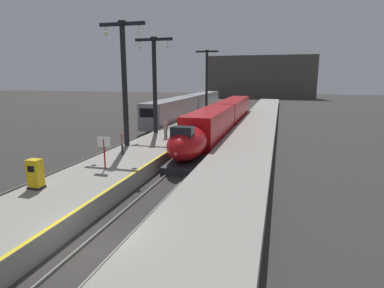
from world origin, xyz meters
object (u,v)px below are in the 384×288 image
object	(u,v)px
passenger_near_edge	(166,128)
station_column_distant	(207,75)
highspeed_train_main	(222,118)
departure_info_board	(104,146)
passenger_mid_platform	(122,142)
ticket_machine_yellow	(35,175)
regional_train_adjacent	(190,105)
station_column_far	(155,77)
rolling_suitcase	(179,136)
station_column_mid	(124,74)

from	to	relation	value
passenger_near_edge	station_column_distant	bearing A→B (deg)	94.32
highspeed_train_main	departure_info_board	world-z (taller)	highspeed_train_main
passenger_mid_platform	ticket_machine_yellow	size ratio (longest dim) A/B	1.06
highspeed_train_main	passenger_near_edge	size ratio (longest dim) A/B	22.22
ticket_machine_yellow	departure_info_board	xyz separation A→B (m)	(1.64, 4.26, 0.77)
regional_train_adjacent	departure_info_board	bearing A→B (deg)	-83.23
passenger_mid_platform	passenger_near_edge	bearing A→B (deg)	83.19
highspeed_train_main	passenger_near_edge	world-z (taller)	highspeed_train_main
station_column_far	rolling_suitcase	size ratio (longest dim) A/B	10.01
regional_train_adjacent	rolling_suitcase	world-z (taller)	regional_train_adjacent
highspeed_train_main	passenger_mid_platform	xyz separation A→B (m)	(-4.74, -16.98, 0.11)
passenger_near_edge	highspeed_train_main	bearing A→B (deg)	68.12
highspeed_train_main	station_column_far	world-z (taller)	station_column_far
passenger_mid_platform	departure_info_board	world-z (taller)	departure_info_board
station_column_far	station_column_mid	bearing A→B (deg)	-90.00
station_column_distant	ticket_machine_yellow	world-z (taller)	station_column_distant
passenger_mid_platform	ticket_machine_yellow	xyz separation A→B (m)	(-0.81, -8.27, -0.25)
passenger_mid_platform	departure_info_board	size ratio (longest dim) A/B	0.80
highspeed_train_main	departure_info_board	bearing A→B (deg)	-100.54
station_column_distant	ticket_machine_yellow	bearing A→B (deg)	-89.53
ticket_machine_yellow	station_column_distant	bearing A→B (deg)	90.47
passenger_near_edge	ticket_machine_yellow	world-z (taller)	passenger_near_edge
regional_train_adjacent	rolling_suitcase	distance (m)	25.23
highspeed_train_main	station_column_mid	xyz separation A→B (m)	(-5.90, -13.88, 5.24)
station_column_far	highspeed_train_main	bearing A→B (deg)	50.26
highspeed_train_main	departure_info_board	size ratio (longest dim) A/B	17.71
station_column_far	passenger_near_edge	bearing A→B (deg)	-50.91
departure_info_board	ticket_machine_yellow	bearing A→B (deg)	-111.11
regional_train_adjacent	passenger_mid_platform	bearing A→B (deg)	-83.88
passenger_near_edge	rolling_suitcase	xyz separation A→B (m)	(1.52, -0.60, -0.69)
departure_info_board	station_column_distant	bearing A→B (deg)	92.97
highspeed_train_main	rolling_suitcase	size ratio (longest dim) A/B	38.24
station_column_mid	departure_info_board	distance (m)	8.70
passenger_near_edge	departure_info_board	size ratio (longest dim) A/B	0.80
ticket_machine_yellow	station_column_mid	bearing A→B (deg)	91.76
station_column_mid	ticket_machine_yellow	bearing A→B (deg)	-88.24
highspeed_train_main	departure_info_board	distance (m)	21.36
rolling_suitcase	regional_train_adjacent	bearing A→B (deg)	103.19
highspeed_train_main	ticket_machine_yellow	xyz separation A→B (m)	(-5.55, -25.25, -0.14)
highspeed_train_main	station_column_far	bearing A→B (deg)	-129.74
regional_train_adjacent	passenger_mid_platform	xyz separation A→B (m)	(3.36, -31.33, -0.09)
highspeed_train_main	rolling_suitcase	distance (m)	10.49
station_column_distant	passenger_near_edge	xyz separation A→B (m)	(2.04, -27.02, -5.20)
station_column_distant	station_column_far	bearing A→B (deg)	-90.00
station_column_far	departure_info_board	distance (m)	14.69
passenger_near_edge	passenger_mid_platform	xyz separation A→B (m)	(-0.88, -7.37, 0.00)
passenger_near_edge	departure_info_board	bearing A→B (deg)	-90.23
highspeed_train_main	regional_train_adjacent	xyz separation A→B (m)	(-8.10, 14.35, 0.20)
rolling_suitcase	passenger_near_edge	bearing A→B (deg)	158.55
station_column_distant	departure_info_board	distance (m)	38.73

